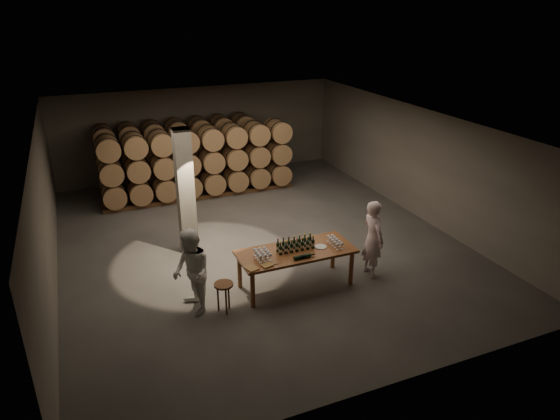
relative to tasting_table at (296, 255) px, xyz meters
name	(u,v)px	position (x,y,z in m)	size (l,w,h in m)	color
room	(185,192)	(-1.80, 2.70, 0.80)	(12.00, 12.00, 12.00)	#494644
tasting_table	(296,255)	(0.00, 0.00, 0.00)	(2.60, 1.10, 0.90)	brown
barrel_stack_back	(178,151)	(-0.96, 7.70, 0.40)	(5.48, 0.95, 2.31)	#56371D
barrel_stack_front	(199,161)	(-0.57, 6.30, 0.40)	(6.26, 0.95, 2.31)	#56371D
bottle_cluster	(296,245)	(0.00, 0.03, 0.22)	(0.86, 0.23, 0.31)	black
lying_bottles	(303,257)	(-0.02, -0.39, 0.15)	(0.49, 0.09, 0.09)	black
glass_cluster_left	(262,253)	(-0.80, -0.04, 0.23)	(0.31, 0.42, 0.18)	silver
glass_cluster_right	(335,240)	(0.92, -0.10, 0.22)	(0.19, 0.52, 0.16)	silver
plate	(321,247)	(0.58, -0.06, 0.11)	(0.26, 0.26, 0.01)	silver
notebook_near	(267,265)	(-0.84, -0.39, 0.12)	(0.23, 0.18, 0.03)	olive
notebook_corner	(251,268)	(-1.18, -0.38, 0.12)	(0.22, 0.27, 0.02)	olive
pen	(275,264)	(-0.66, -0.41, 0.11)	(0.01, 0.01, 0.14)	black
stool	(224,289)	(-1.78, -0.35, -0.25)	(0.40, 0.40, 0.66)	#56371D
person_man	(373,238)	(1.86, -0.19, 0.13)	(0.68, 0.44, 1.86)	white
person_woman	(192,272)	(-2.35, -0.08, 0.12)	(0.89, 0.70, 1.84)	white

